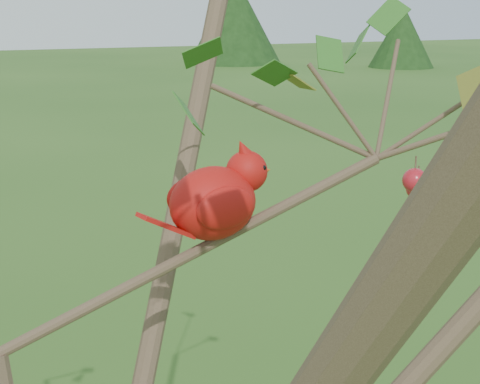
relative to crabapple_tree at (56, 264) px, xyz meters
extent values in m
sphere|color=#B11824|center=(0.63, 0.10, 0.01)|extent=(0.04, 0.04, 0.04)
sphere|color=#B11824|center=(0.58, 0.05, 0.04)|extent=(0.04, 0.04, 0.04)
ellipsoid|color=red|center=(0.25, 0.10, 0.03)|extent=(0.16, 0.13, 0.11)
sphere|color=red|center=(0.31, 0.11, 0.07)|extent=(0.08, 0.08, 0.06)
cone|color=red|center=(0.31, 0.11, 0.10)|extent=(0.05, 0.04, 0.05)
cone|color=#D85914|center=(0.34, 0.12, 0.07)|extent=(0.03, 0.03, 0.02)
ellipsoid|color=black|center=(0.33, 0.12, 0.06)|extent=(0.02, 0.04, 0.03)
cube|color=red|center=(0.17, 0.08, 0.01)|extent=(0.09, 0.05, 0.05)
ellipsoid|color=red|center=(0.24, 0.14, 0.03)|extent=(0.10, 0.05, 0.06)
ellipsoid|color=red|center=(0.26, 0.05, 0.03)|extent=(0.10, 0.05, 0.06)
cylinder|color=#443324|center=(11.72, 27.50, -0.48)|extent=(0.49, 0.49, 3.28)
cone|color=black|center=(11.72, 27.50, -0.34)|extent=(3.83, 3.83, 3.55)
cylinder|color=#443324|center=(16.90, 23.17, -1.04)|extent=(0.33, 0.33, 2.17)
cone|color=black|center=(16.90, 23.17, -0.94)|extent=(2.53, 2.53, 2.35)
camera|label=1|loc=(-0.13, -0.90, 0.32)|focal=55.00mm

